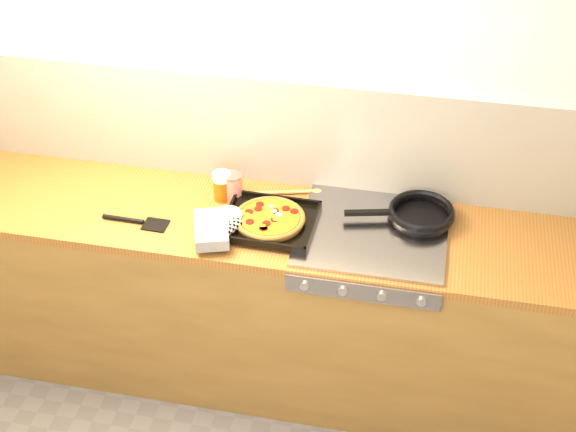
% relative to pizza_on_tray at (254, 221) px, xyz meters
% --- Properties ---
extents(room_shell, '(3.20, 3.20, 3.20)m').
position_rel_pizza_on_tray_xyz_m(room_shell, '(0.03, 0.36, 0.21)').
color(room_shell, white).
rests_on(room_shell, ground).
extents(counter_run, '(3.20, 0.62, 0.90)m').
position_rel_pizza_on_tray_xyz_m(counter_run, '(0.03, 0.07, -0.49)').
color(counter_run, olive).
rests_on(counter_run, ground).
extents(stovetop, '(0.60, 0.56, 0.02)m').
position_rel_pizza_on_tray_xyz_m(stovetop, '(0.48, 0.07, -0.04)').
color(stovetop, '#939398').
rests_on(stovetop, counter_run).
extents(pizza_on_tray, '(0.50, 0.43, 0.06)m').
position_rel_pizza_on_tray_xyz_m(pizza_on_tray, '(0.00, 0.00, 0.00)').
color(pizza_on_tray, black).
rests_on(pizza_on_tray, stovetop).
extents(frying_pan, '(0.48, 0.33, 0.05)m').
position_rel_pizza_on_tray_xyz_m(frying_pan, '(0.66, 0.19, -0.00)').
color(frying_pan, black).
rests_on(frying_pan, stovetop).
extents(tomato_can, '(0.10, 0.10, 0.12)m').
position_rel_pizza_on_tray_xyz_m(tomato_can, '(-0.14, 0.20, 0.02)').
color(tomato_can, '#A4150D').
rests_on(tomato_can, counter_run).
extents(juice_glass, '(0.09, 0.09, 0.13)m').
position_rel_pizza_on_tray_xyz_m(juice_glass, '(-0.18, 0.18, 0.03)').
color(juice_glass, '#D6500C').
rests_on(juice_glass, counter_run).
extents(wooden_spoon, '(0.30, 0.10, 0.02)m').
position_rel_pizza_on_tray_xyz_m(wooden_spoon, '(0.12, 0.28, -0.03)').
color(wooden_spoon, tan).
rests_on(wooden_spoon, counter_run).
extents(black_spatula, '(0.28, 0.09, 0.02)m').
position_rel_pizza_on_tray_xyz_m(black_spatula, '(-0.49, -0.06, -0.03)').
color(black_spatula, black).
rests_on(black_spatula, counter_run).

